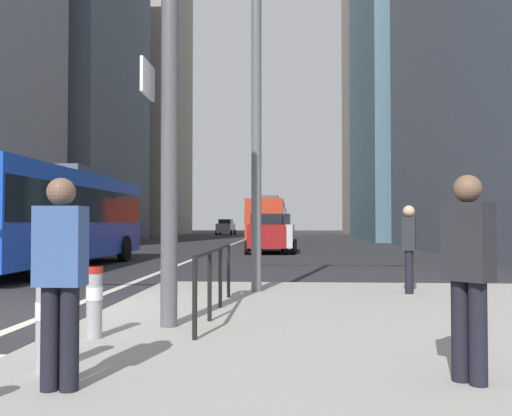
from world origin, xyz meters
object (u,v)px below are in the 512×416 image
pedestrian_far (409,244)px  bollard_right (94,298)px  bollard_left (46,317)px  street_lamp_post (256,33)px  pedestrian_waiting (61,272)px  pedestrian_walking (468,266)px  city_bus_red_receding (268,218)px  city_bus_red_distant (273,220)px  car_receding_far (276,233)px  city_bus_blue_oncoming (55,213)px  car_receding_near (266,233)px  car_oncoming_mid (226,227)px

pedestrian_far → bollard_right: bearing=-136.7°
pedestrian_far → bollard_left: bearing=-128.3°
street_lamp_post → pedestrian_waiting: bearing=-100.8°
pedestrian_waiting → pedestrian_walking: bearing=6.7°
street_lamp_post → bollard_left: street_lamp_post is taller
city_bus_red_receding → city_bus_red_distant: same height
city_bus_red_receding → car_receding_far: size_ratio=2.59×
city_bus_red_distant → bollard_right: size_ratio=13.51×
city_bus_blue_oncoming → pedestrian_walking: city_bus_blue_oncoming is taller
city_bus_red_receding → pedestrian_far: (3.88, -30.50, -0.75)m
car_receding_far → car_receding_near: bearing=-153.2°
city_bus_red_receding → bollard_right: bearing=-91.2°
car_oncoming_mid → bollard_left: bearing=-84.9°
city_bus_blue_oncoming → bollard_right: (5.29, -10.95, -1.22)m
car_oncoming_mid → pedestrian_waiting: 62.48m
city_bus_red_receding → street_lamp_post: size_ratio=1.48×
city_bus_red_receding → car_oncoming_mid: bearing=103.5°
city_bus_blue_oncoming → city_bus_red_receding: 24.62m
city_bus_red_receding → city_bus_blue_oncoming: bearing=-104.1°
bollard_left → bollard_right: (-0.07, 1.42, -0.02)m
city_bus_blue_oncoming → pedestrian_far: (9.89, -6.62, -0.75)m
street_lamp_post → car_oncoming_mid: bearing=97.2°
car_oncoming_mid → car_receding_near: bearing=-80.5°
city_bus_red_distant → car_receding_near: size_ratio=2.51×
city_bus_red_distant → pedestrian_walking: 52.82m
city_bus_red_receding → car_receding_far: city_bus_red_receding is taller
city_bus_red_distant → car_oncoming_mid: city_bus_red_distant is taller
bollard_left → bollard_right: bollard_left is taller
car_receding_far → bollard_left: car_receding_far is taller
pedestrian_walking → city_bus_red_distant: bearing=93.4°
city_bus_red_receding → car_receding_far: (0.94, -13.78, -0.85)m
city_bus_red_receding → car_receding_far: 13.84m
pedestrian_walking → bollard_right: bearing=157.5°
street_lamp_post → pedestrian_waiting: 7.74m
pedestrian_waiting → pedestrian_far: pedestrian_waiting is taller
city_bus_red_receding → bollard_left: size_ratio=13.34×
pedestrian_waiting → street_lamp_post: bearing=79.2°
bollard_right → pedestrian_waiting: 2.07m
city_bus_red_distant → pedestrian_waiting: city_bus_red_distant is taller
city_bus_blue_oncoming → bollard_left: (5.36, -12.37, -1.19)m
city_bus_blue_oncoming → bollard_left: size_ratio=12.51×
bollard_right → street_lamp_post: bearing=69.6°
car_receding_far → street_lamp_post: (-0.01, -16.61, 4.29)m
city_bus_blue_oncoming → car_receding_far: 12.28m
pedestrian_waiting → car_receding_near: bearing=88.1°
pedestrian_waiting → car_oncoming_mid: bearing=95.4°
city_bus_blue_oncoming → street_lamp_post: (6.94, -6.52, 3.45)m
city_bus_red_receding → pedestrian_walking: 36.53m
city_bus_blue_oncoming → street_lamp_post: bearing=-43.2°
city_bus_red_receding → bollard_left: city_bus_red_receding is taller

